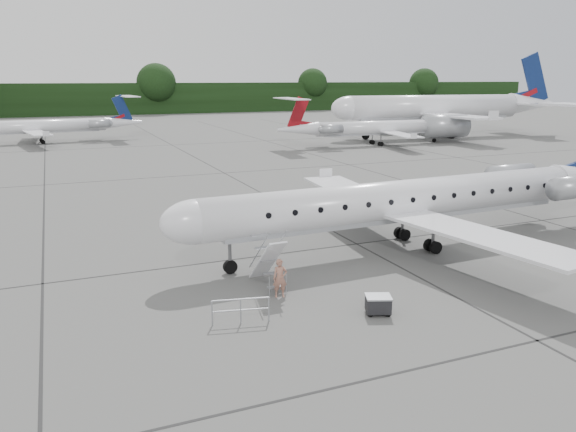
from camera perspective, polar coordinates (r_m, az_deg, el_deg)
name	(u,v)px	position (r m, az deg, el deg)	size (l,w,h in m)	color
ground	(447,258)	(30.97, 15.87, -4.16)	(320.00, 320.00, 0.00)	#5E5E5C
treeline	(127,99)	(154.08, -16.07, 11.37)	(260.00, 4.00, 8.00)	black
main_regional_jet	(404,180)	(31.33, 11.73, 3.56)	(30.06, 21.64, 7.71)	white
airstair	(268,261)	(25.55, -2.09, -4.62)	(0.85, 2.49, 2.42)	white
passenger	(280,278)	(24.46, -0.81, -6.34)	(0.63, 0.41, 1.71)	#9C6655
safety_railing	(241,311)	(22.13, -4.84, -9.63)	(2.20, 0.08, 1.00)	#989BA0
baggage_cart	(378,304)	(23.18, 9.15, -8.86)	(0.96, 0.78, 0.84)	black
bg_narrowbody	(434,95)	(93.75, 14.64, 11.80)	(36.94, 26.60, 13.26)	white
bg_regional_left	(33,120)	(90.09, -24.49, 8.86)	(25.64, 18.46, 6.73)	white
bg_regional_right	(383,121)	(81.38, 9.64, 9.52)	(25.99, 18.71, 6.82)	white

